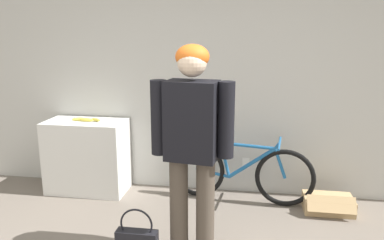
% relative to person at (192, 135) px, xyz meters
% --- Properties ---
extents(wall_back, '(8.00, 0.07, 2.60)m').
position_rel_person_xyz_m(wall_back, '(-0.14, 1.36, 0.27)').
color(wall_back, silver).
rests_on(wall_back, ground_plane).
extents(side_shelf, '(0.90, 0.47, 0.84)m').
position_rel_person_xyz_m(side_shelf, '(-1.40, 1.07, -0.61)').
color(side_shelf, white).
rests_on(side_shelf, ground_plane).
extents(person, '(0.65, 0.30, 1.73)m').
position_rel_person_xyz_m(person, '(0.00, 0.00, 0.00)').
color(person, '#4C4238').
rests_on(person, ground_plane).
extents(bicycle, '(1.58, 0.46, 0.70)m').
position_rel_person_xyz_m(bicycle, '(0.35, 1.07, -0.69)').
color(bicycle, black).
rests_on(bicycle, ground_plane).
extents(banana, '(0.35, 0.10, 0.04)m').
position_rel_person_xyz_m(banana, '(-1.38, 1.07, -0.17)').
color(banana, '#EAD64C').
rests_on(banana, side_shelf).
extents(cardboard_box, '(0.49, 0.37, 0.22)m').
position_rel_person_xyz_m(cardboard_box, '(1.27, 0.96, -0.95)').
color(cardboard_box, tan).
rests_on(cardboard_box, ground_plane).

